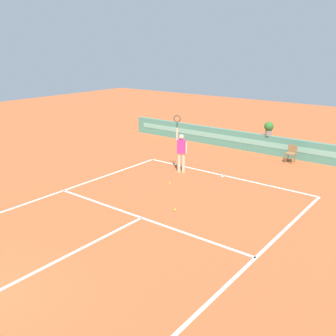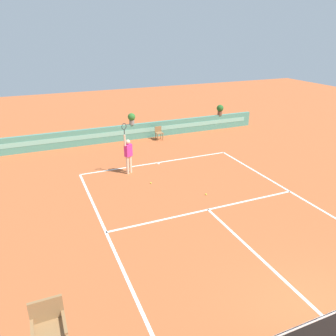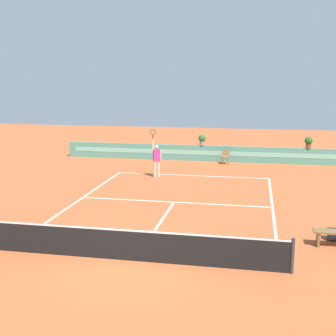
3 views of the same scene
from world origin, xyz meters
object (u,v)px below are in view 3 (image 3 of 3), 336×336
Objects in this scene: ball_kid_chair at (226,156)px; potted_plant_far_right at (309,142)px; tennis_ball_near_baseline at (161,183)px; tennis_player at (156,158)px; tennis_ball_mid_court at (190,195)px; potted_plant_centre at (202,139)px.

ball_kid_chair is 5.09m from potted_plant_far_right.
tennis_ball_near_baseline is (-2.82, -6.10, -0.44)m from ball_kid_chair.
tennis_player reaches higher than ball_kid_chair.
ball_kid_chair is 0.33× the size of tennis_player.
tennis_ball_mid_court is 10.76m from potted_plant_far_right.
tennis_ball_near_baseline is 7.08m from potted_plant_centre.
potted_plant_centre reaches higher than tennis_ball_mid_court.
tennis_ball_mid_court is at bearing -97.22° from ball_kid_chair.
tennis_ball_near_baseline is 2.69m from tennis_ball_mid_court.
tennis_ball_near_baseline is at bearing -100.42° from potted_plant_centre.
tennis_ball_near_baseline is (0.56, -1.58, -1.02)m from tennis_player.
ball_kid_chair is 5.67m from tennis_player.
tennis_ball_mid_court is at bearing -48.35° from tennis_ball_near_baseline.
tennis_player is 1.96m from tennis_ball_near_baseline.
ball_kid_chair reaches higher than tennis_ball_mid_court.
ball_kid_chair is 1.96m from potted_plant_centre.
tennis_player is (-3.38, -4.52, 0.57)m from ball_kid_chair.
tennis_ball_near_baseline is 10.43m from potted_plant_far_right.
tennis_ball_mid_court is at bearing -86.55° from potted_plant_centre.
tennis_player is 9.85m from potted_plant_far_right.
potted_plant_centre reaches higher than ball_kid_chair.
tennis_ball_mid_court is 0.09× the size of potted_plant_far_right.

